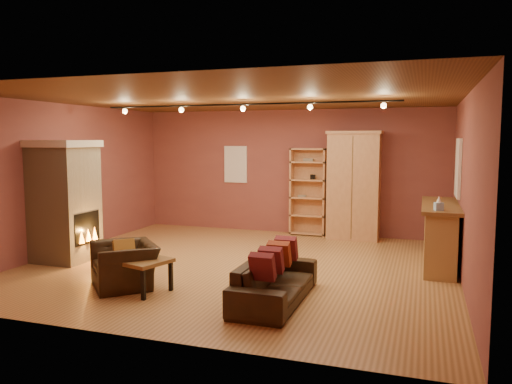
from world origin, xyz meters
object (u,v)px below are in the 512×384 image
(coffee_table, at_px, (144,264))
(armchair, at_px, (125,258))
(bar_counter, at_px, (439,234))
(armoire, at_px, (354,185))
(bookcase, at_px, (309,191))
(loveseat, at_px, (275,273))
(fireplace, at_px, (65,201))

(coffee_table, bearing_deg, armchair, 160.45)
(bar_counter, height_order, coffee_table, bar_counter)
(armoire, bearing_deg, bookcase, 169.55)
(bookcase, height_order, armchair, bookcase)
(bookcase, xyz_separation_m, loveseat, (0.63, -4.73, -0.61))
(bar_counter, bearing_deg, coffee_table, -143.60)
(bookcase, relative_size, armoire, 0.84)
(fireplace, xyz_separation_m, bookcase, (3.52, 3.75, -0.07))
(armoire, distance_m, bar_counter, 2.58)
(armchair, bearing_deg, armoire, 106.12)
(fireplace, relative_size, armoire, 0.92)
(bookcase, relative_size, bar_counter, 0.88)
(bar_counter, bearing_deg, fireplace, -164.68)
(fireplace, height_order, armoire, armoire)
(armoire, height_order, loveseat, armoire)
(bookcase, xyz_separation_m, armoire, (1.03, -0.19, 0.17))
(armoire, relative_size, loveseat, 1.23)
(fireplace, bearing_deg, coffee_table, -27.50)
(bookcase, height_order, armoire, armoire)
(fireplace, relative_size, bar_counter, 0.96)
(bar_counter, relative_size, armchair, 1.94)
(loveseat, distance_m, armchair, 2.26)
(armchair, xyz_separation_m, coffee_table, (0.42, -0.15, -0.03))
(armchair, bearing_deg, bookcase, 117.34)
(armoire, height_order, armchair, armoire)
(fireplace, distance_m, bar_counter, 6.49)
(armoire, bearing_deg, coffee_table, -115.34)
(armoire, xyz_separation_m, armchair, (-2.67, -4.61, -0.73))
(bookcase, distance_m, coffee_table, 5.13)
(armoire, relative_size, coffee_table, 3.03)
(coffee_table, bearing_deg, loveseat, 6.50)
(armoire, relative_size, bar_counter, 1.05)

